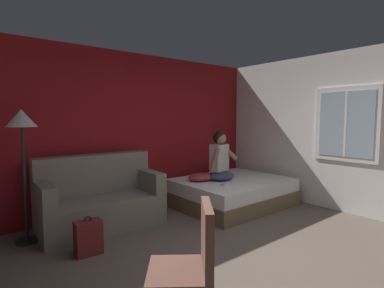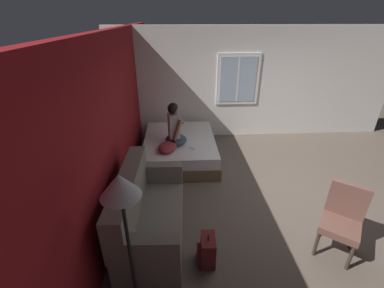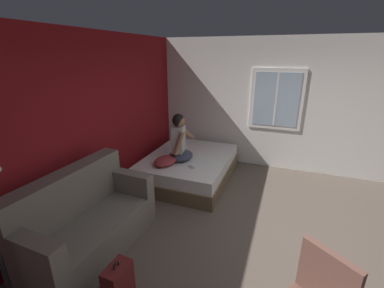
{
  "view_description": "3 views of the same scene",
  "coord_description": "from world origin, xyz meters",
  "views": [
    {
      "loc": [
        -2.5,
        -1.84,
        1.6
      ],
      "look_at": [
        0.43,
        1.78,
        1.18
      ],
      "focal_mm": 28.0,
      "sensor_mm": 36.0,
      "label": 1
    },
    {
      "loc": [
        -3.62,
        1.88,
        2.88
      ],
      "look_at": [
        0.53,
        1.64,
        0.8
      ],
      "focal_mm": 24.0,
      "sensor_mm": 36.0,
      "label": 2
    },
    {
      "loc": [
        -2.89,
        0.15,
        2.38
      ],
      "look_at": [
        0.71,
        1.52,
        1.01
      ],
      "focal_mm": 24.0,
      "sensor_mm": 36.0,
      "label": 3
    }
  ],
  "objects": [
    {
      "name": "bed",
      "position": [
        1.45,
        1.86,
        0.24
      ],
      "size": [
        1.99,
        1.57,
        0.48
      ],
      "color": "brown",
      "rests_on": "ground"
    },
    {
      "name": "throw_pillow",
      "position": [
        0.91,
        2.1,
        0.55
      ],
      "size": [
        0.54,
        0.45,
        0.14
      ],
      "primitive_type": "ellipsoid",
      "rotation": [
        0.0,
        0.0,
        -0.19
      ],
      "color": "#993338",
      "rests_on": "bed"
    },
    {
      "name": "ground_plane",
      "position": [
        0.0,
        0.0,
        0.0
      ],
      "size": [
        40.0,
        40.0,
        0.0
      ],
      "primitive_type": "plane",
      "color": "brown"
    },
    {
      "name": "backpack",
      "position": [
        -1.31,
        1.55,
        0.19
      ],
      "size": [
        0.31,
        0.24,
        0.46
      ],
      "color": "maroon",
      "rests_on": "ground"
    },
    {
      "name": "couch",
      "position": [
        -0.84,
        2.34,
        0.39
      ],
      "size": [
        1.73,
        0.88,
        1.04
      ],
      "color": "slate",
      "rests_on": "ground"
    },
    {
      "name": "person_seated",
      "position": [
        1.22,
        1.95,
        0.84
      ],
      "size": [
        0.59,
        0.52,
        0.88
      ],
      "color": "#383D51",
      "rests_on": "bed"
    },
    {
      "name": "wall_back_accent",
      "position": [
        0.0,
        2.92,
        1.35
      ],
      "size": [
        10.21,
        0.16,
        2.7
      ],
      "primitive_type": "cube",
      "color": "maroon",
      "rests_on": "ground"
    },
    {
      "name": "wall_side_with_window",
      "position": [
        2.68,
        0.01,
        1.35
      ],
      "size": [
        0.19,
        7.09,
        2.7
      ],
      "color": "silver",
      "rests_on": "ground"
    },
    {
      "name": "cell_phone",
      "position": [
        0.96,
        1.62,
        0.48
      ],
      "size": [
        0.15,
        0.15,
        0.01
      ],
      "primitive_type": "cube",
      "rotation": [
        0.0,
        0.0,
        2.38
      ],
      "color": "#B7B7BC",
      "rests_on": "bed"
    }
  ]
}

